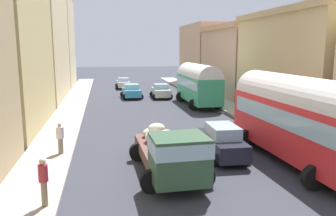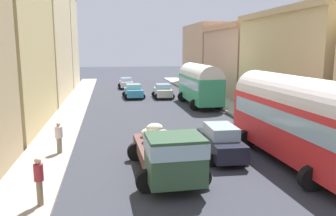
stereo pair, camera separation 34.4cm
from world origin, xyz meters
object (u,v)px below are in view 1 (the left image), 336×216
car_0 (131,91)px  parked_bus_1 (198,83)px  pedestrian_1 (60,137)px  car_1 (123,83)px  car_3 (161,91)px  pedestrian_0 (44,180)px  cargo_truck_0 (171,152)px  car_2 (222,141)px  parked_bus_0 (299,116)px

car_0 → parked_bus_1: bearing=-45.3°
car_0 → pedestrian_1: size_ratio=2.19×
car_1 → pedestrian_1: (-5.01, -29.61, 0.24)m
parked_bus_1 → car_3: parked_bus_1 is taller
car_1 → car_3: bearing=-70.4°
car_0 → pedestrian_0: size_ratio=2.07×
parked_bus_1 → pedestrian_0: bearing=-118.9°
cargo_truck_0 → pedestrian_0: size_ratio=3.53×
cargo_truck_0 → car_3: bearing=81.4°
car_0 → car_1: bearing=91.9°
car_2 → parked_bus_0: bearing=-25.8°
cargo_truck_0 → car_1: (0.03, 33.74, -0.44)m
parked_bus_0 → car_2: size_ratio=2.35×
car_2 → pedestrian_0: (-7.98, -4.34, 0.24)m
car_1 → car_3: (3.56, -10.02, 0.04)m
parked_bus_1 → pedestrian_1: size_ratio=4.79×
car_0 → car_2: (2.82, -21.83, 0.04)m
parked_bus_0 → parked_bus_1: (-0.04, 17.34, -0.14)m
pedestrian_0 → car_1: bearing=82.3°
car_2 → car_1: bearing=95.7°
parked_bus_1 → car_0: size_ratio=2.19×
parked_bus_1 → car_2: 16.17m
pedestrian_1 → parked_bus_1: bearing=51.2°
parked_bus_0 → car_2: bearing=154.2°
parked_bus_1 → car_3: (-2.72, 5.54, -1.43)m
car_3 → parked_bus_1: bearing=-63.9°
car_0 → car_1: (-0.31, 9.53, -0.04)m
parked_bus_1 → car_0: (-5.97, 6.03, -1.43)m
pedestrian_0 → parked_bus_1: bearing=61.1°
car_0 → car_2: bearing=-82.7°
parked_bus_1 → car_2: (-3.15, -15.80, -1.39)m
pedestrian_1 → car_1: bearing=80.4°
cargo_truck_0 → car_3: cargo_truck_0 is taller
parked_bus_0 → parked_bus_1: parked_bus_0 is taller
car_0 → car_2: car_2 is taller
car_0 → car_2: 22.01m
pedestrian_0 → pedestrian_1: (-0.16, 6.09, -0.08)m
car_0 → car_1: car_0 is taller
cargo_truck_0 → pedestrian_0: cargo_truck_0 is taller
parked_bus_1 → cargo_truck_0: (-6.31, -18.18, -1.02)m
car_1 → car_3: size_ratio=0.99×
car_3 → pedestrian_1: 21.39m
parked_bus_0 → cargo_truck_0: parked_bus_0 is taller
car_0 → pedestrian_1: 20.77m
parked_bus_1 → cargo_truck_0: parked_bus_1 is taller
car_0 → car_3: 3.29m
parked_bus_0 → car_3: (-2.76, 22.89, -1.57)m
car_0 → car_3: (3.25, -0.49, -0.00)m
parked_bus_0 → car_1: 33.55m
cargo_truck_0 → car_0: size_ratio=1.71×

